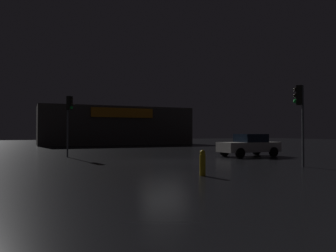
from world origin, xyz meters
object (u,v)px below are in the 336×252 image
object	(u,v)px
store_building	(116,126)
fire_hydrant	(203,163)
traffic_signal_opposite	(300,104)
traffic_signal_main	(69,110)
car_near	(249,145)

from	to	relation	value
store_building	fire_hydrant	distance (m)	33.35
store_building	fire_hydrant	world-z (taller)	store_building
store_building	traffic_signal_opposite	world-z (taller)	store_building
store_building	fire_hydrant	bearing A→B (deg)	-98.73
store_building	traffic_signal_main	world-z (taller)	store_building
traffic_signal_opposite	car_near	bearing A→B (deg)	72.87
fire_hydrant	car_near	bearing A→B (deg)	43.70
traffic_signal_opposite	store_building	bearing A→B (deg)	91.40
traffic_signal_main	traffic_signal_opposite	distance (m)	13.99
traffic_signal_main	car_near	distance (m)	12.22
traffic_signal_opposite	fire_hydrant	distance (m)	6.42
store_building	car_near	world-z (taller)	store_building
store_building	traffic_signal_opposite	distance (m)	31.88
traffic_signal_opposite	fire_hydrant	world-z (taller)	traffic_signal_opposite
car_near	store_building	bearing A→B (deg)	96.20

